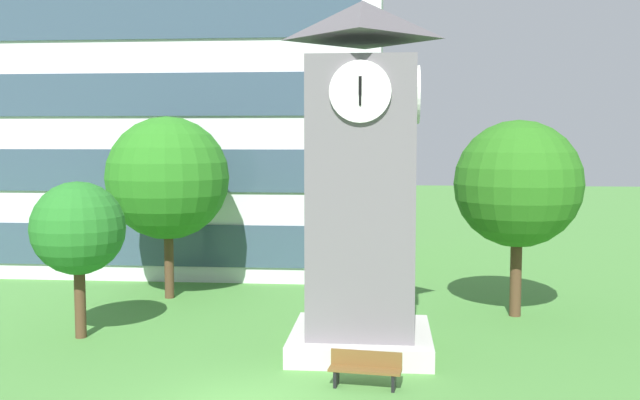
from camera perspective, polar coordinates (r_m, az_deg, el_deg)
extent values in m
cube|color=silver|center=(38.44, -10.54, 12.28)|extent=(19.96, 12.74, 22.40)
cube|color=#384C60|center=(32.30, -13.36, -3.42)|extent=(18.36, 0.10, 1.80)
cube|color=#384C60|center=(32.01, -13.47, 2.25)|extent=(18.36, 0.10, 1.80)
cube|color=#384C60|center=(32.03, -13.58, 7.98)|extent=(18.36, 0.10, 1.80)
cube|color=#384C60|center=(32.37, -13.70, 13.65)|extent=(18.36, 0.10, 1.80)
cube|color=slate|center=(21.02, 3.26, -0.55)|extent=(2.98, 2.98, 8.40)
cube|color=beige|center=(21.74, 3.21, -10.84)|extent=(4.02, 4.02, 0.60)
pyramid|color=#555155|center=(21.19, 3.33, 13.81)|extent=(3.28, 3.28, 1.08)
cylinder|color=white|center=(19.42, 3.15, 8.44)|extent=(1.64, 0.12, 1.64)
cylinder|color=white|center=(20.97, 7.58, 8.14)|extent=(0.12, 1.64, 1.64)
cube|color=black|center=(19.36, 3.14, 8.89)|extent=(0.08, 0.03, 0.49)
cube|color=black|center=(19.34, 3.14, 8.45)|extent=(0.06, 0.05, 0.74)
cube|color=brown|center=(18.62, 3.51, -13.08)|extent=(1.85, 0.70, 0.06)
cube|color=brown|center=(18.75, 3.62, -12.20)|extent=(1.79, 0.27, 0.40)
cube|color=black|center=(18.80, 1.28, -13.61)|extent=(0.13, 0.44, 0.45)
cube|color=black|center=(18.60, 5.77, -13.84)|extent=(0.13, 0.44, 0.45)
cylinder|color=#513823|center=(28.91, -11.67, -4.55)|extent=(0.36, 0.36, 3.01)
sphere|color=#2A771E|center=(28.57, -11.78, 1.69)|extent=(4.70, 4.70, 4.70)
cylinder|color=#513823|center=(26.36, 15.00, -5.44)|extent=(0.39, 0.39, 3.08)
sphere|color=#2A6D1B|center=(25.99, 15.15, 1.24)|extent=(4.37, 4.37, 4.37)
cylinder|color=#513823|center=(24.00, -18.17, -7.34)|extent=(0.34, 0.34, 2.42)
sphere|color=#257325|center=(23.64, -18.32, -2.08)|extent=(2.87, 2.87, 2.87)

